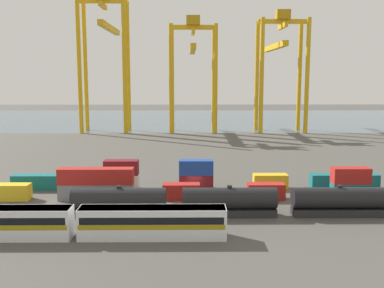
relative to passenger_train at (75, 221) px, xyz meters
The scene contains 21 objects.
ground_plane 64.43m from the passenger_train, 76.44° to the left, with size 420.00×420.00×0.00m, color #4C4944.
harbour_water 160.65m from the passenger_train, 84.61° to the left, with size 400.00×110.00×0.01m, color #475B6B.
passenger_train is the anchor object (origin of this frame).
freight_tank_row 36.74m from the passenger_train, 13.90° to the left, with size 76.61×3.03×4.49m.
shipping_container_0 23.08m from the passenger_train, 129.83° to the left, with size 6.04×2.44×2.60m, color gold.
shipping_container_1 17.76m from the passenger_train, 93.11° to the left, with size 12.10×2.44×2.60m, color slate.
shipping_container_2 17.83m from the passenger_train, 93.11° to the left, with size 12.10×2.44×2.60m, color #AD211C.
shipping_container_3 21.90m from the passenger_train, 54.05° to the left, with size 6.04×2.44×2.60m, color #AD211C.
shipping_container_4 32.02m from the passenger_train, 33.60° to the left, with size 6.04×2.44×2.60m, color #AD211C.
shipping_container_5 44.19m from the passenger_train, 23.64° to the left, with size 6.04×2.44×2.60m, color #146066.
shipping_container_6 44.21m from the passenger_train, 23.64° to the left, with size 6.04×2.44×2.60m, color #AD211C.
shipping_container_7 27.12m from the passenger_train, 114.33° to the left, with size 12.10×2.44×2.60m, color #146066.
shipping_container_8 24.81m from the passenger_train, 85.12° to the left, with size 6.04×2.44×2.60m, color silver.
shipping_container_9 24.85m from the passenger_train, 85.12° to the left, with size 6.04×2.44×2.60m, color maroon.
shipping_container_10 29.12m from the passenger_train, 58.08° to the left, with size 6.04×2.44×2.60m, color maroon.
shipping_container_11 29.16m from the passenger_train, 58.08° to the left, with size 6.04×2.44×2.60m, color #1C4299.
shipping_container_12 37.85m from the passenger_train, 40.75° to the left, with size 6.04×2.44×2.60m, color gold.
shipping_container_13 48.69m from the passenger_train, 30.49° to the left, with size 12.10×2.44×2.60m, color #146066.
gantry_crane_west 117.31m from the passenger_train, 98.00° to the left, with size 17.31×38.67×50.19m.
gantry_crane_central 116.55m from the passenger_train, 81.97° to the left, with size 17.11×38.73×41.21m.
gantry_crane_east 125.30m from the passenger_train, 67.14° to the left, with size 17.54×40.70×43.24m.
Camera 1 is at (-1.24, -76.07, 19.77)m, focal length 42.00 mm.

